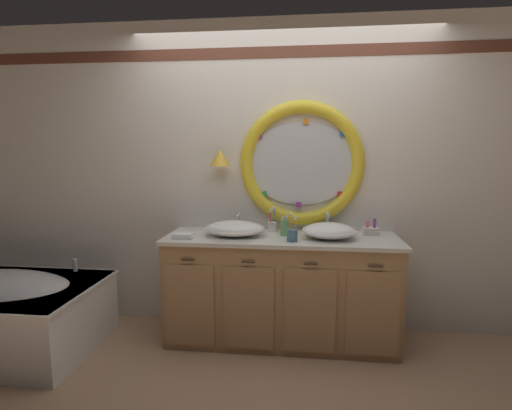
{
  "coord_description": "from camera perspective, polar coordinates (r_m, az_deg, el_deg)",
  "views": [
    {
      "loc": [
        0.16,
        -2.75,
        1.55
      ],
      "look_at": [
        -0.18,
        0.25,
        1.11
      ],
      "focal_mm": 27.4,
      "sensor_mm": 36.0,
      "label": 1
    }
  ],
  "objects": [
    {
      "name": "back_wall_assembly",
      "position": [
        3.35,
        4.03,
        4.23
      ],
      "size": [
        6.4,
        0.26,
        2.6
      ],
      "color": "silver",
      "rests_on": "ground_plane"
    },
    {
      "name": "toothbrush_holder_left",
      "position": [
        3.25,
        2.34,
        -3.02
      ],
      "size": [
        0.08,
        0.08,
        0.22
      ],
      "color": "white",
      "rests_on": "vanity_counter"
    },
    {
      "name": "folded_hand_towel",
      "position": [
        3.08,
        -10.54,
        -4.45
      ],
      "size": [
        0.16,
        0.12,
        0.04
      ],
      "color": "white",
      "rests_on": "vanity_counter"
    },
    {
      "name": "toothbrush_holder_right",
      "position": [
        2.93,
        5.33,
        -4.29
      ],
      "size": [
        0.09,
        0.09,
        0.22
      ],
      "color": "slate",
      "rests_on": "vanity_counter"
    },
    {
      "name": "toiletry_basket",
      "position": [
        3.27,
        16.41,
        -3.58
      ],
      "size": [
        0.12,
        0.09,
        0.13
      ],
      "color": "beige",
      "rests_on": "vanity_counter"
    },
    {
      "name": "ground_plane",
      "position": [
        3.16,
        3.01,
        -21.09
      ],
      "size": [
        14.0,
        14.0,
        0.0
      ],
      "primitive_type": "plane",
      "color": "tan"
    },
    {
      "name": "sink_basin_right",
      "position": [
        3.06,
        10.64,
        -3.7
      ],
      "size": [
        0.42,
        0.42,
        0.12
      ],
      "color": "white",
      "rests_on": "vanity_counter"
    },
    {
      "name": "vanity_counter",
      "position": [
        3.22,
        3.65,
        -12.05
      ],
      "size": [
        1.84,
        0.61,
        0.86
      ],
      "color": "tan",
      "rests_on": "ground_plane"
    },
    {
      "name": "soap_dispenser",
      "position": [
        3.11,
        4.18,
        -3.18
      ],
      "size": [
        0.07,
        0.07,
        0.17
      ],
      "color": "#6BAD66",
      "rests_on": "vanity_counter"
    },
    {
      "name": "faucet_set_left",
      "position": [
        3.32,
        -2.48,
        -2.7
      ],
      "size": [
        0.21,
        0.13,
        0.15
      ],
      "color": "silver",
      "rests_on": "vanity_counter"
    },
    {
      "name": "sink_basin_left",
      "position": [
        3.1,
        -3.13,
        -3.43
      ],
      "size": [
        0.47,
        0.47,
        0.12
      ],
      "color": "white",
      "rests_on": "vanity_counter"
    },
    {
      "name": "faucet_set_right",
      "position": [
        3.28,
        10.37,
        -2.78
      ],
      "size": [
        0.22,
        0.14,
        0.17
      ],
      "color": "silver",
      "rests_on": "vanity_counter"
    }
  ]
}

